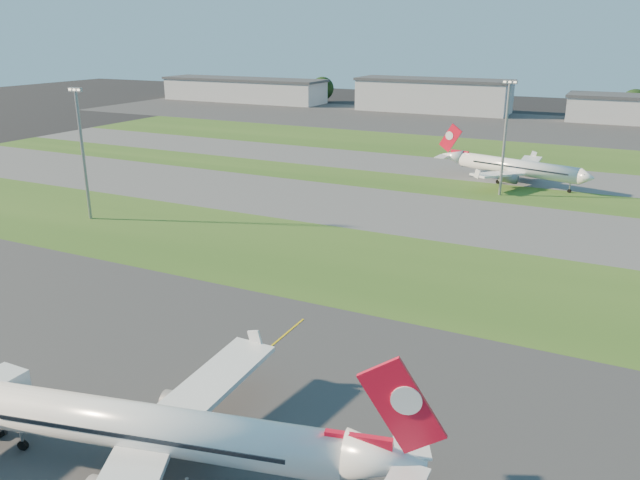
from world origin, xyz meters
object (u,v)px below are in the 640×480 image
Objects in this scene: light_mast_west at (82,146)px; airliner_taxiing at (516,168)px; light_mast_centre at (505,131)px; airliner_parked at (163,431)px.

airliner_taxiing is at bearing 44.08° from light_mast_west.
airliner_parked is at bearing -93.34° from light_mast_centre.
airliner_parked is 110.44m from light_mast_centre.
airliner_taxiing is 16.84m from light_mast_centre.
light_mast_centre reaches higher than airliner_parked.
airliner_parked reaches higher than airliner_taxiing.
airliner_parked is 1.05× the size of airliner_taxiing.
light_mast_centre is (6.40, 109.76, 10.52)m from airliner_parked.
light_mast_west is 89.64m from light_mast_centre.
light_mast_centre is (70.00, 56.00, 0.00)m from light_mast_west.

